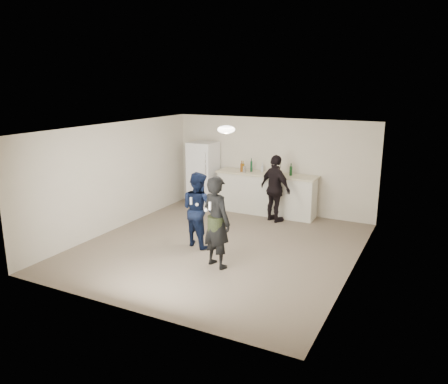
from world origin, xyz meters
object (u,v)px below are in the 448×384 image
at_px(fridge, 203,174).
at_px(man, 198,209).
at_px(counter, 266,194).
at_px(spectator, 275,189).
at_px(shaker, 244,169).
at_px(woman, 217,222).

xyz_separation_m(fridge, man, (1.42, -2.73, -0.10)).
bearing_deg(counter, man, -98.66).
bearing_deg(spectator, fridge, 16.29).
bearing_deg(shaker, spectator, -19.20).
distance_m(man, spectator, 2.46).
xyz_separation_m(woman, spectator, (0.01, 3.09, -0.04)).
xyz_separation_m(shaker, spectator, (1.00, -0.35, -0.34)).
bearing_deg(counter, fridge, -177.83).
bearing_deg(counter, woman, -83.16).
relative_size(woman, spectator, 1.04).
height_order(counter, woman, woman).
relative_size(shaker, spectator, 0.10).
bearing_deg(shaker, fridge, 176.48).
bearing_deg(fridge, shaker, -3.52).
distance_m(fridge, shaker, 1.32).
distance_m(shaker, woman, 3.59).
bearing_deg(counter, spectator, -48.54).
distance_m(counter, woman, 3.63).
height_order(shaker, man, man).
height_order(shaker, spectator, spectator).
relative_size(counter, man, 1.63).
distance_m(counter, spectator, 0.73).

